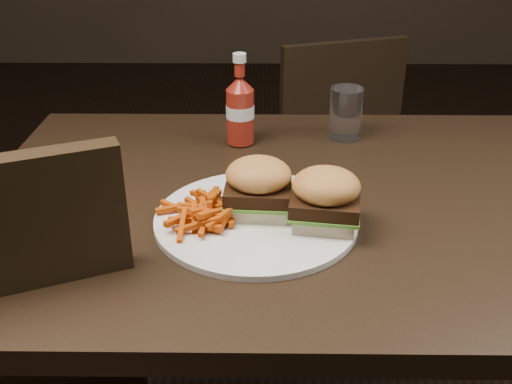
{
  "coord_description": "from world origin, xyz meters",
  "views": [
    {
      "loc": [
        -0.09,
        -0.94,
        1.25
      ],
      "look_at": [
        -0.1,
        -0.09,
        0.8
      ],
      "focal_mm": 42.0,
      "sensor_mm": 36.0,
      "label": 1
    }
  ],
  "objects_px": {
    "dining_table": "(315,204)",
    "plate": "(256,219)",
    "chair_far": "(314,156)",
    "ketchup_bottle": "(240,116)",
    "tumbler": "(346,113)"
  },
  "relations": [
    {
      "from": "dining_table",
      "to": "chair_far",
      "type": "relative_size",
      "value": 3.06
    },
    {
      "from": "chair_far",
      "to": "ketchup_bottle",
      "type": "bearing_deg",
      "value": 52.54
    },
    {
      "from": "plate",
      "to": "tumbler",
      "type": "bearing_deg",
      "value": 62.69
    },
    {
      "from": "dining_table",
      "to": "plate",
      "type": "height_order",
      "value": "plate"
    },
    {
      "from": "dining_table",
      "to": "ketchup_bottle",
      "type": "height_order",
      "value": "ketchup_bottle"
    },
    {
      "from": "dining_table",
      "to": "ketchup_bottle",
      "type": "relative_size",
      "value": 10.52
    },
    {
      "from": "plate",
      "to": "ketchup_bottle",
      "type": "height_order",
      "value": "ketchup_bottle"
    },
    {
      "from": "ketchup_bottle",
      "to": "tumbler",
      "type": "height_order",
      "value": "ketchup_bottle"
    },
    {
      "from": "plate",
      "to": "tumbler",
      "type": "xyz_separation_m",
      "value": [
        0.19,
        0.36,
        0.05
      ]
    },
    {
      "from": "chair_far",
      "to": "ketchup_bottle",
      "type": "height_order",
      "value": "ketchup_bottle"
    },
    {
      "from": "ketchup_bottle",
      "to": "tumbler",
      "type": "distance_m",
      "value": 0.23
    },
    {
      "from": "plate",
      "to": "tumbler",
      "type": "distance_m",
      "value": 0.41
    },
    {
      "from": "dining_table",
      "to": "ketchup_bottle",
      "type": "bearing_deg",
      "value": 121.66
    },
    {
      "from": "tumbler",
      "to": "chair_far",
      "type": "bearing_deg",
      "value": 90.39
    },
    {
      "from": "dining_table",
      "to": "chair_far",
      "type": "distance_m",
      "value": 0.92
    }
  ]
}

